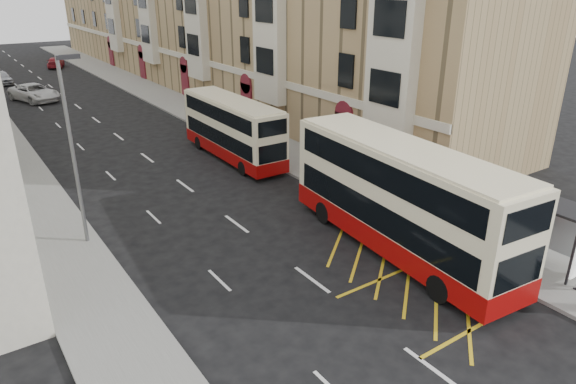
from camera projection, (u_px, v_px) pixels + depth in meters
ground at (385, 333)px, 16.94m from camera, size 200.00×200.00×0.00m
pavement_right at (204, 115)px, 43.94m from camera, size 4.00×120.00×0.15m
pavement_left at (3, 146)px, 35.83m from camera, size 3.00×120.00×0.15m
kerb_right at (182, 119)px, 42.90m from camera, size 0.25×120.00×0.15m
kerb_left at (26, 143)px, 36.62m from camera, size 0.25×120.00×0.15m
road_markings at (65, 97)px, 51.21m from camera, size 10.00×110.00×0.01m
terrace_right at (195, 12)px, 56.41m from camera, size 10.75×79.00×15.25m
bus_shelter at (549, 218)px, 20.19m from camera, size 1.65×4.25×2.70m
guard_railing at (396, 207)px, 24.26m from camera, size 0.06×6.56×1.01m
street_lamp_near at (73, 143)px, 20.98m from camera, size 0.93×0.18×8.00m
double_decker_front at (400, 199)px, 21.31m from camera, size 3.69×11.98×4.71m
double_decker_rear at (232, 129)px, 32.83m from camera, size 2.39×9.83×3.91m
pedestrian_mid at (454, 204)px, 24.11m from camera, size 0.93×0.74×1.83m
pedestrian_far at (382, 190)px, 26.03m from camera, size 0.91×0.39×1.55m
white_van at (34, 93)px, 49.28m from camera, size 4.43×6.39×1.62m
car_silver at (1, 78)px, 57.28m from camera, size 2.14×4.51×1.49m
car_red at (56, 62)px, 68.34m from camera, size 3.10×4.95×1.34m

